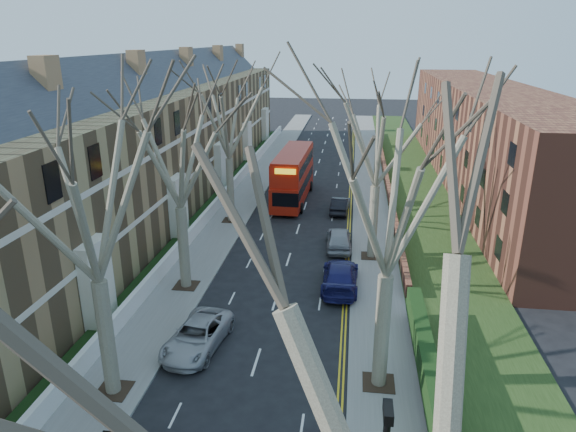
% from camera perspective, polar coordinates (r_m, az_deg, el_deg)
% --- Properties ---
extents(pavement_left, '(3.00, 102.00, 0.12)m').
position_cam_1_polar(pavement_left, '(53.36, -3.87, 3.44)').
color(pavement_left, slate).
rests_on(pavement_left, ground).
extents(pavement_right, '(3.00, 102.00, 0.12)m').
position_cam_1_polar(pavement_right, '(52.41, 9.13, 2.94)').
color(pavement_right, slate).
rests_on(pavement_right, ground).
extents(terrace_left, '(9.70, 78.00, 13.60)m').
position_cam_1_polar(terrace_left, '(46.80, -15.26, 7.45)').
color(terrace_left, olive).
rests_on(terrace_left, ground).
extents(flats_right, '(13.97, 54.00, 10.00)m').
position_cam_1_polar(flats_right, '(56.74, 21.06, 8.27)').
color(flats_right, brown).
rests_on(flats_right, ground).
extents(front_wall_left, '(0.30, 78.00, 1.00)m').
position_cam_1_polar(front_wall_left, '(46.11, -7.81, 1.46)').
color(front_wall_left, white).
rests_on(front_wall_left, ground).
extents(grass_verge_right, '(6.00, 102.00, 0.06)m').
position_cam_1_polar(grass_verge_right, '(52.73, 14.02, 2.81)').
color(grass_verge_right, '#1E3413').
rests_on(grass_verge_right, ground).
extents(tree_left_mid, '(10.50, 10.50, 14.71)m').
position_cam_1_polar(tree_left_mid, '(20.56, -21.60, 3.73)').
color(tree_left_mid, brown).
rests_on(tree_left_mid, ground).
extents(tree_left_far, '(10.15, 10.15, 14.22)m').
position_cam_1_polar(tree_left_far, '(29.54, -12.38, 8.40)').
color(tree_left_far, brown).
rests_on(tree_left_far, ground).
extents(tree_left_dist, '(10.50, 10.50, 14.71)m').
position_cam_1_polar(tree_left_dist, '(40.85, -6.78, 12.08)').
color(tree_left_dist, brown).
rests_on(tree_left_dist, ground).
extents(tree_right_mid, '(10.50, 10.50, 14.71)m').
position_cam_1_polar(tree_right_mid, '(20.03, 11.58, 4.32)').
color(tree_right_mid, brown).
rests_on(tree_right_mid, ground).
extents(tree_right_far, '(10.15, 10.15, 14.22)m').
position_cam_1_polar(tree_right_far, '(33.78, 10.06, 9.88)').
color(tree_right_far, brown).
rests_on(tree_right_far, ground).
extents(double_decker_bus, '(3.04, 11.03, 4.58)m').
position_cam_1_polar(double_decker_bus, '(47.79, 0.57, 4.33)').
color(double_decker_bus, '#A1180B').
rests_on(double_decker_bus, ground).
extents(car_left_far, '(2.91, 5.22, 1.38)m').
position_cam_1_polar(car_left_far, '(26.30, -10.05, -12.96)').
color(car_left_far, '#A6A6AB').
rests_on(car_left_far, ground).
extents(car_right_near, '(2.19, 5.35, 1.55)m').
position_cam_1_polar(car_right_near, '(31.71, 5.82, -6.65)').
color(car_right_near, navy).
rests_on(car_right_near, ground).
extents(car_right_mid, '(2.02, 4.55, 1.52)m').
position_cam_1_polar(car_right_mid, '(37.42, 5.66, -2.51)').
color(car_right_mid, gray).
rests_on(car_right_mid, ground).
extents(car_right_far, '(1.69, 4.18, 1.35)m').
position_cam_1_polar(car_right_far, '(45.16, 5.81, 1.24)').
color(car_right_far, black).
rests_on(car_right_far, ground).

